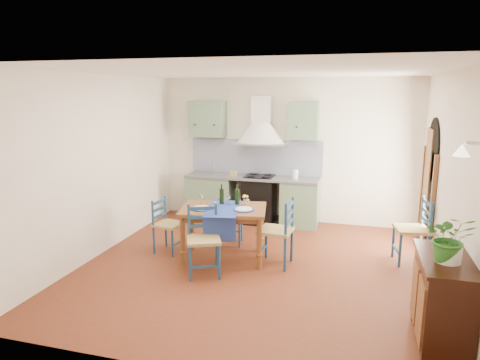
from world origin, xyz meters
name	(u,v)px	position (x,y,z in m)	size (l,w,h in m)	color
floor	(255,267)	(0.00, 0.00, 0.00)	(5.00, 5.00, 0.00)	#4F2611
back_wall	(260,169)	(-0.47, 2.29, 1.05)	(5.00, 0.96, 2.80)	beige
right_wall	(445,185)	(2.50, 0.28, 1.34)	(0.26, 5.00, 2.80)	beige
left_wall	(100,166)	(-2.50, 0.00, 1.40)	(0.04, 5.00, 2.80)	beige
ceiling	(257,71)	(0.00, 0.00, 2.80)	(5.00, 5.00, 0.01)	white
dining_table	(224,214)	(-0.55, 0.21, 0.72)	(1.41, 1.10, 1.13)	brown
chair_near	(204,239)	(-0.65, -0.40, 0.51)	(0.60, 0.60, 0.98)	navy
chair_far	(231,220)	(-0.63, 0.83, 0.43)	(0.44, 0.44, 0.83)	navy
chair_left	(167,225)	(-1.52, 0.25, 0.45)	(0.46, 0.46, 0.87)	navy
chair_right	(278,231)	(0.29, 0.19, 0.52)	(0.51, 0.51, 1.01)	navy
chair_spare	(414,230)	(2.23, 0.83, 0.51)	(0.54, 0.54, 1.00)	navy
sideboard	(442,298)	(2.26, -1.38, 0.51)	(0.50, 1.05, 0.94)	black
potted_plant	(450,238)	(2.26, -1.48, 1.17)	(0.43, 0.37, 0.48)	#2A6C24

